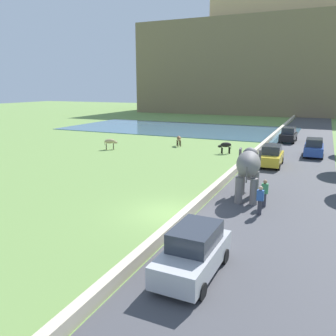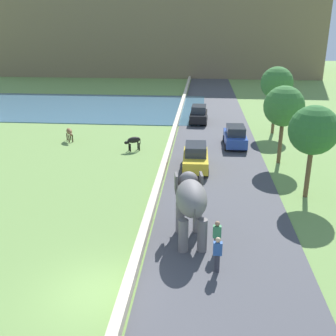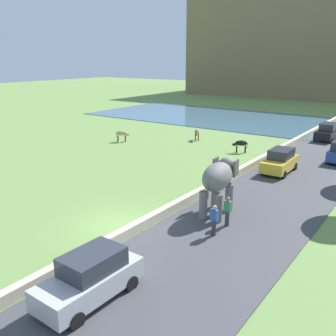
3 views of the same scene
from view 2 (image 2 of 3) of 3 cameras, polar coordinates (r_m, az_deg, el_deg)
name	(u,v)px [view 2 (image 2 of 3)]	position (r m, az deg, el deg)	size (l,w,h in m)	color
ground_plane	(97,292)	(15.90, -10.30, -17.27)	(220.00, 220.00, 0.00)	#6B8E47
road_surface	(216,145)	(33.55, 6.91, 3.30)	(7.00, 120.00, 0.06)	#424247
barrier_wall	(169,148)	(31.65, 0.13, 2.86)	(0.40, 110.00, 0.52)	beige
lake	(61,106)	(51.79, -15.31, 8.63)	(36.00, 18.00, 0.08)	#426B84
hill_distant	(160,19)	(91.30, -1.17, 20.82)	(64.00, 28.00, 22.08)	#7F6B4C
elephant	(191,200)	(18.04, 3.32, -4.66)	(1.76, 3.55, 2.99)	slate
person_beside_elephant	(217,237)	(17.51, 7.09, -9.88)	(0.36, 0.22, 1.63)	#33333D
person_trailing	(217,254)	(16.33, 7.18, -12.27)	(0.36, 0.22, 1.63)	#33333D
car_yellow	(196,157)	(27.51, 4.02, 1.56)	(1.85, 4.03, 1.80)	gold
car_black	(199,114)	(41.27, 4.47, 7.75)	(1.89, 4.05, 1.80)	black
car_blue	(235,136)	(33.23, 9.71, 4.55)	(1.84, 4.03, 1.80)	#2D4CA8
cow_black	(133,141)	(31.82, -5.05, 3.96)	(1.37, 0.99, 1.15)	black
cow_brown	(69,132)	(35.44, -14.10, 5.08)	(1.00, 1.36, 1.15)	brown
tree_near	(277,83)	(37.70, 15.50, 11.75)	(2.92, 2.92, 6.15)	brown
tree_mid	(314,131)	(23.50, 20.35, 5.11)	(2.79, 2.79, 5.45)	brown
tree_far	(284,106)	(29.16, 16.45, 8.55)	(2.86, 2.86, 5.65)	brown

